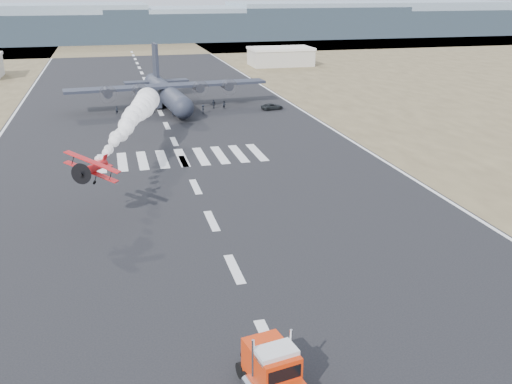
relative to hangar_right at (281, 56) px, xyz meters
name	(u,v)px	position (x,y,z in m)	size (l,w,h in m)	color
ground	(269,342)	(-46.00, -150.00, -3.01)	(500.00, 500.00, 0.00)	black
scrub_far	(129,46)	(-46.00, 80.00, -3.01)	(500.00, 80.00, 0.00)	brown
runway_markings	(174,141)	(-46.00, -90.00, -3.00)	(60.00, 260.00, 0.01)	silver
ridge_seg_d	(125,26)	(-46.00, 110.00, 3.49)	(150.00, 50.00, 13.00)	gray
ridge_seg_e	(254,22)	(19.00, 110.00, 4.49)	(150.00, 50.00, 15.00)	gray
ridge_seg_f	(371,18)	(84.00, 110.00, 5.49)	(150.00, 50.00, 17.00)	gray
ridge_seg_g	(477,20)	(149.00, 110.00, 3.49)	(150.00, 50.00, 13.00)	gray
hangar_right	(281,56)	(0.00, 0.00, 0.00)	(20.50, 12.50, 5.90)	#AAA597
semi_truck	(275,373)	(-47.26, -155.92, -1.19)	(3.91, 8.41, 3.69)	black
aerobatic_biplane	(93,168)	(-58.44, -122.23, 3.07)	(6.26, 6.02, 3.46)	red
smoke_trail	(140,109)	(-51.46, -92.54, 3.35)	(10.45, 36.63, 4.08)	white
transport_aircraft	(167,92)	(-43.90, -59.58, 0.21)	(43.26, 35.56, 12.48)	#212532
support_vehicle	(272,107)	(-22.48, -68.56, -2.35)	(2.18, 4.72, 1.31)	black
crew_a	(173,112)	(-43.83, -70.41, -2.12)	(0.65, 0.53, 1.77)	black
crew_b	(224,105)	(-32.24, -65.30, -2.13)	(0.85, 0.53, 1.75)	black
crew_c	(203,109)	(-37.45, -68.92, -2.07)	(1.21, 0.56, 1.88)	black
crew_d	(214,104)	(-34.39, -64.19, -2.07)	(1.10, 0.56, 1.88)	black
crew_e	(139,108)	(-50.21, -63.63, -2.16)	(0.83, 0.51, 1.69)	black
crew_f	(137,107)	(-50.65, -63.38, -2.08)	(1.73, 0.56, 1.86)	black
crew_g	(117,110)	(-54.84, -65.05, -2.16)	(0.62, 0.51, 1.69)	black
crew_h	(155,109)	(-47.15, -65.14, -2.23)	(0.76, 0.47, 1.56)	black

